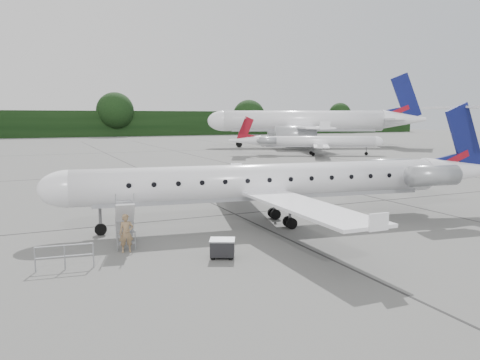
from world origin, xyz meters
name	(u,v)px	position (x,y,z in m)	size (l,w,h in m)	color
ground	(323,228)	(0.00, 0.00, 0.00)	(320.00, 320.00, 0.00)	slate
treeline	(81,124)	(0.00, 130.00, 4.00)	(260.00, 4.00, 8.00)	black
main_regional_jet	(266,164)	(-2.52, 2.04, 3.46)	(26.98, 19.43, 6.92)	white
airstair	(125,222)	(-10.67, 0.98, 1.08)	(0.85, 2.34, 2.17)	white
passenger	(126,233)	(-10.86, -0.32, 0.88)	(0.64, 0.42, 1.75)	olive
safety_railing	(65,258)	(-13.59, -1.81, 0.50)	(2.20, 0.08, 1.00)	#92959A
baggage_cart	(222,248)	(-7.22, -2.93, 0.45)	(1.03, 0.83, 0.89)	black
bg_narrowbody	(303,111)	(35.76, 60.00, 7.33)	(40.85, 29.41, 14.66)	white
bg_regional_right	(318,136)	(27.35, 41.90, 3.05)	(23.28, 16.76, 6.11)	white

